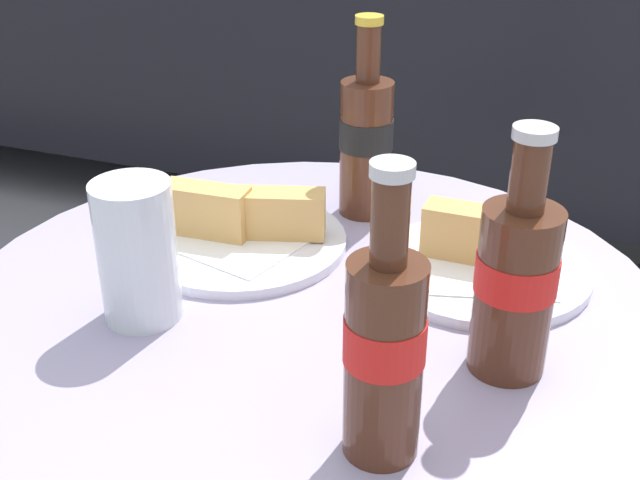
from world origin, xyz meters
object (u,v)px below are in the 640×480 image
lunch_plate_far (242,230)px  bistro_table (308,419)px  cola_bottle_left (366,139)px  drinking_glass (138,258)px  cola_bottle_center (384,348)px  lunch_plate_near (483,258)px  cola_bottle_right (516,280)px

lunch_plate_far → bistro_table: bearing=-35.4°
cola_bottle_left → drinking_glass: 0.34m
cola_bottle_center → lunch_plate_near: bearing=85.8°
cola_bottle_left → cola_bottle_right: cola_bottle_left is taller
drinking_glass → lunch_plate_near: bearing=34.5°
lunch_plate_near → lunch_plate_far: 0.28m
bistro_table → lunch_plate_far: lunch_plate_far is taller
cola_bottle_center → lunch_plate_far: bearing=132.8°
lunch_plate_near → lunch_plate_far: same height
cola_bottle_right → cola_bottle_center: size_ratio=0.94×
bistro_table → drinking_glass: drinking_glass is taller
bistro_table → lunch_plate_near: lunch_plate_near is taller
cola_bottle_right → drinking_glass: size_ratio=1.59×
cola_bottle_center → lunch_plate_far: (-0.26, 0.28, -0.08)m
bistro_table → lunch_plate_near: size_ratio=3.21×
lunch_plate_near → lunch_plate_far: (-0.28, -0.04, 0.00)m
cola_bottle_center → lunch_plate_far: cola_bottle_center is taller
bistro_table → drinking_glass: (-0.14, -0.09, 0.23)m
cola_bottle_center → lunch_plate_near: size_ratio=1.03×
lunch_plate_near → lunch_plate_far: bearing=-172.5°
bistro_table → lunch_plate_far: (-0.12, 0.08, 0.19)m
cola_bottle_left → cola_bottle_right: 0.35m
lunch_plate_far → cola_bottle_center: bearing=-47.2°
bistro_table → cola_bottle_center: size_ratio=3.13×
cola_bottle_left → lunch_plate_far: cola_bottle_left is taller
cola_bottle_right → cola_bottle_left: bearing=129.8°
cola_bottle_right → cola_bottle_center: 0.17m
bistro_table → cola_bottle_center: 0.36m
cola_bottle_left → bistro_table: bearing=-87.7°
lunch_plate_near → cola_bottle_left: bearing=148.8°
cola_bottle_center → drinking_glass: (-0.28, 0.10, -0.03)m
cola_bottle_left → cola_bottle_center: size_ratio=1.01×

